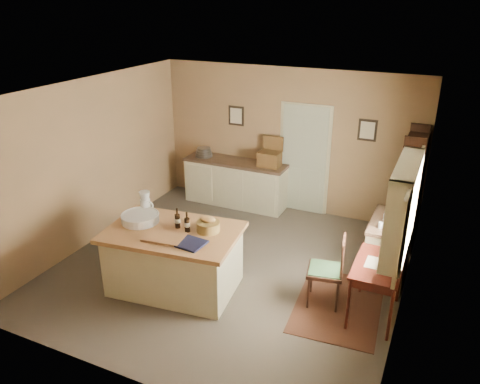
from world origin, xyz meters
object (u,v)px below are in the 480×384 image
(shelving_unit, at_px, (413,189))
(writing_desk, at_px, (378,270))
(work_island, at_px, (174,257))
(desk_chair, at_px, (325,271))
(right_cabinet, at_px, (388,248))
(sideboard, at_px, (236,181))

(shelving_unit, bearing_deg, writing_desk, -93.83)
(work_island, relative_size, shelving_unit, 1.00)
(desk_chair, relative_size, right_cabinet, 0.96)
(sideboard, relative_size, desk_chair, 2.07)
(desk_chair, distance_m, shelving_unit, 2.45)
(work_island, bearing_deg, sideboard, 91.69)
(work_island, distance_m, writing_desk, 2.74)
(work_island, relative_size, desk_chair, 1.96)
(work_island, height_order, right_cabinet, work_island)
(writing_desk, relative_size, right_cabinet, 0.93)
(work_island, xyz_separation_m, right_cabinet, (2.68, 1.56, -0.02))
(work_island, relative_size, writing_desk, 2.03)
(sideboard, height_order, shelving_unit, shelving_unit)
(writing_desk, distance_m, shelving_unit, 2.28)
(right_cabinet, bearing_deg, desk_chair, -122.57)
(sideboard, xyz_separation_m, writing_desk, (3.13, -2.45, 0.19))
(right_cabinet, xyz_separation_m, shelving_unit, (0.15, 1.23, 0.51))
(right_cabinet, height_order, shelving_unit, shelving_unit)
(sideboard, height_order, writing_desk, sideboard)
(writing_desk, xyz_separation_m, desk_chair, (-0.66, -0.01, -0.18))
(desk_chair, xyz_separation_m, shelving_unit, (0.81, 2.27, 0.47))
(sideboard, bearing_deg, work_island, -81.60)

